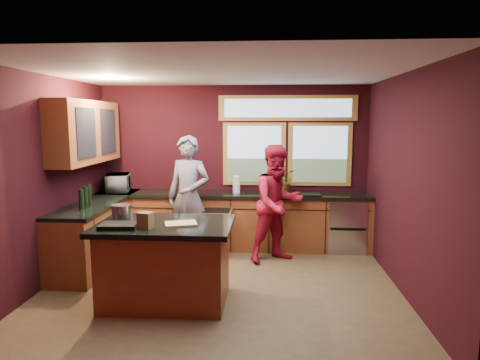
# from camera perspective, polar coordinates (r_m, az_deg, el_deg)

# --- Properties ---
(floor) EXTENTS (4.50, 4.50, 0.00)m
(floor) POSITION_cam_1_polar(r_m,az_deg,el_deg) (5.69, -2.51, -13.94)
(floor) COLOR brown
(floor) RESTS_ON ground
(room_shell) EXTENTS (4.52, 4.02, 2.71)m
(room_shell) POSITION_cam_1_polar(r_m,az_deg,el_deg) (5.70, -8.25, 4.65)
(room_shell) COLOR black
(room_shell) RESTS_ON ground
(back_counter) EXTENTS (4.50, 0.64, 0.93)m
(back_counter) POSITION_cam_1_polar(r_m,az_deg,el_deg) (7.14, 0.57, -5.42)
(back_counter) COLOR brown
(back_counter) RESTS_ON floor
(left_counter) EXTENTS (0.64, 2.30, 0.93)m
(left_counter) POSITION_cam_1_polar(r_m,az_deg,el_deg) (6.80, -18.36, -6.51)
(left_counter) COLOR brown
(left_counter) RESTS_ON floor
(island) EXTENTS (1.55, 1.05, 0.95)m
(island) POSITION_cam_1_polar(r_m,az_deg,el_deg) (5.16, -9.89, -10.73)
(island) COLOR brown
(island) RESTS_ON floor
(person_grey) EXTENTS (0.79, 0.63, 1.89)m
(person_grey) POSITION_cam_1_polar(r_m,az_deg,el_deg) (6.67, -6.85, -2.22)
(person_grey) COLOR slate
(person_grey) RESTS_ON floor
(person_red) EXTENTS (1.08, 1.01, 1.76)m
(person_red) POSITION_cam_1_polar(r_m,az_deg,el_deg) (6.43, 5.05, -3.15)
(person_red) COLOR maroon
(person_red) RESTS_ON floor
(microwave) EXTENTS (0.47, 0.60, 0.30)m
(microwave) POSITION_cam_1_polar(r_m,az_deg,el_deg) (7.45, -15.91, -0.37)
(microwave) COLOR #999999
(microwave) RESTS_ON left_counter
(potted_plant) EXTENTS (0.36, 0.31, 0.39)m
(potted_plant) POSITION_cam_1_polar(r_m,az_deg,el_deg) (7.07, 5.97, -0.14)
(potted_plant) COLOR #999999
(potted_plant) RESTS_ON back_counter
(paper_towel) EXTENTS (0.12, 0.12, 0.28)m
(paper_towel) POSITION_cam_1_polar(r_m,az_deg,el_deg) (7.04, -0.49, -0.60)
(paper_towel) COLOR white
(paper_towel) RESTS_ON back_counter
(cutting_board) EXTENTS (0.41, 0.34, 0.02)m
(cutting_board) POSITION_cam_1_polar(r_m,az_deg,el_deg) (4.94, -7.89, -5.78)
(cutting_board) COLOR tan
(cutting_board) RESTS_ON island
(stock_pot) EXTENTS (0.24, 0.24, 0.18)m
(stock_pot) POSITION_cam_1_polar(r_m,az_deg,el_deg) (5.30, -15.45, -4.14)
(stock_pot) COLOR #B1B1B6
(stock_pot) RESTS_ON island
(paper_bag) EXTENTS (0.18, 0.16, 0.18)m
(paper_bag) POSITION_cam_1_polar(r_m,az_deg,el_deg) (4.81, -12.50, -5.28)
(paper_bag) COLOR brown
(paper_bag) RESTS_ON island
(black_tray) EXTENTS (0.42, 0.31, 0.05)m
(black_tray) POSITION_cam_1_polar(r_m,az_deg,el_deg) (4.92, -15.85, -5.88)
(black_tray) COLOR black
(black_tray) RESTS_ON island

